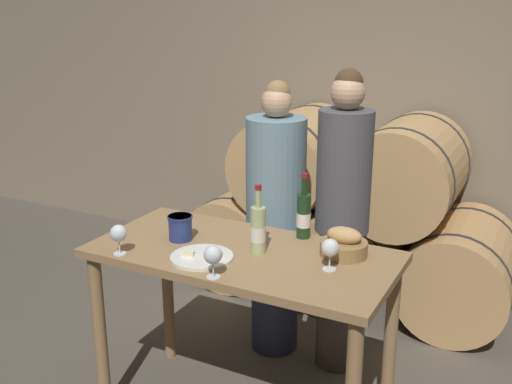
{
  "coord_description": "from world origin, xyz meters",
  "views": [
    {
      "loc": [
        1.25,
        -2.27,
        2.01
      ],
      "look_at": [
        0.0,
        0.14,
        1.16
      ],
      "focal_mm": 42.0,
      "sensor_mm": 36.0,
      "label": 1
    }
  ],
  "objects": [
    {
      "name": "cheese_plate",
      "position": [
        -0.12,
        -0.16,
        0.92
      ],
      "size": [
        0.29,
        0.29,
        0.04
      ],
      "color": "white",
      "rests_on": "tasting_table"
    },
    {
      "name": "blue_crock",
      "position": [
        -0.34,
        -0.01,
        0.98
      ],
      "size": [
        0.12,
        0.12,
        0.12
      ],
      "color": "navy",
      "rests_on": "tasting_table"
    },
    {
      "name": "person_left",
      "position": [
        -0.15,
        0.68,
        0.82
      ],
      "size": [
        0.34,
        0.34,
        1.63
      ],
      "color": "#2D334C",
      "rests_on": "ground_plane"
    },
    {
      "name": "wine_bottle_red",
      "position": [
        0.18,
        0.29,
        1.03
      ],
      "size": [
        0.07,
        0.07,
        0.33
      ],
      "color": "#193819",
      "rests_on": "tasting_table"
    },
    {
      "name": "stone_wall_back",
      "position": [
        0.0,
        2.1,
        1.6
      ],
      "size": [
        10.0,
        0.12,
        3.2
      ],
      "color": "gray",
      "rests_on": "ground_plane"
    },
    {
      "name": "tasting_table",
      "position": [
        0.0,
        0.0,
        0.77
      ],
      "size": [
        1.43,
        0.7,
        0.91
      ],
      "color": "#99754C",
      "rests_on": "ground_plane"
    },
    {
      "name": "wine_glass_left",
      "position": [
        0.03,
        -0.31,
        1.01
      ],
      "size": [
        0.08,
        0.08,
        0.14
      ],
      "color": "white",
      "rests_on": "tasting_table"
    },
    {
      "name": "person_right",
      "position": [
        0.25,
        0.68,
        0.88
      ],
      "size": [
        0.29,
        0.29,
        1.71
      ],
      "color": "#4C4238",
      "rests_on": "ground_plane"
    },
    {
      "name": "wine_glass_far_left",
      "position": [
        -0.49,
        -0.29,
        1.01
      ],
      "size": [
        0.08,
        0.08,
        0.14
      ],
      "color": "white",
      "rests_on": "tasting_table"
    },
    {
      "name": "wine_glass_center",
      "position": [
        0.44,
        -0.01,
        1.01
      ],
      "size": [
        0.08,
        0.08,
        0.14
      ],
      "color": "white",
      "rests_on": "tasting_table"
    },
    {
      "name": "bread_basket",
      "position": [
        0.44,
        0.17,
        0.97
      ],
      "size": [
        0.22,
        0.22,
        0.14
      ],
      "color": "olive",
      "rests_on": "tasting_table"
    },
    {
      "name": "wine_bottle_white",
      "position": [
        0.07,
        0.02,
        1.03
      ],
      "size": [
        0.07,
        0.07,
        0.33
      ],
      "color": "#ADBC7F",
      "rests_on": "tasting_table"
    },
    {
      "name": "barrel_stack",
      "position": [
        0.0,
        1.54,
        0.59
      ],
      "size": [
        2.28,
        0.88,
        1.32
      ],
      "color": "tan",
      "rests_on": "ground_plane"
    }
  ]
}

